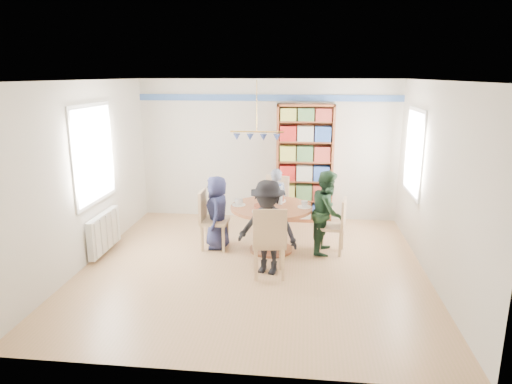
# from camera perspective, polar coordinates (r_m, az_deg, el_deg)

# --- Properties ---
(ground) EXTENTS (5.00, 5.00, 0.00)m
(ground) POSITION_cam_1_polar(r_m,az_deg,el_deg) (6.87, -0.37, -9.35)
(ground) COLOR tan
(room_shell) EXTENTS (5.00, 5.00, 5.00)m
(room_shell) POSITION_cam_1_polar(r_m,az_deg,el_deg) (7.27, -1.64, 5.55)
(room_shell) COLOR white
(room_shell) RESTS_ON ground
(radiator) EXTENTS (0.12, 1.00, 0.60)m
(radiator) POSITION_cam_1_polar(r_m,az_deg,el_deg) (7.66, -18.44, -4.77)
(radiator) COLOR silver
(radiator) RESTS_ON ground
(dining_table) EXTENTS (1.30, 1.30, 0.75)m
(dining_table) POSITION_cam_1_polar(r_m,az_deg,el_deg) (7.30, 1.92, -3.23)
(dining_table) COLOR brown
(dining_table) RESTS_ON ground
(chair_left) EXTENTS (0.44, 0.44, 0.97)m
(chair_left) POSITION_cam_1_polar(r_m,az_deg,el_deg) (7.46, -5.81, -3.11)
(chair_left) COLOR tan
(chair_left) RESTS_ON ground
(chair_right) EXTENTS (0.46, 0.46, 0.90)m
(chair_right) POSITION_cam_1_polar(r_m,az_deg,el_deg) (7.34, 10.04, -3.86)
(chair_right) COLOR tan
(chair_right) RESTS_ON ground
(chair_far) EXTENTS (0.55, 0.55, 1.00)m
(chair_far) POSITION_cam_1_polar(r_m,az_deg,el_deg) (8.30, 2.41, -1.10)
(chair_far) COLOR tan
(chair_far) RESTS_ON ground
(chair_near) EXTENTS (0.52, 0.52, 1.04)m
(chair_near) POSITION_cam_1_polar(r_m,az_deg,el_deg) (6.32, 1.67, -5.94)
(chair_near) COLOR tan
(chair_near) RESTS_ON ground
(person_left) EXTENTS (0.47, 0.64, 1.20)m
(person_left) POSITION_cam_1_polar(r_m,az_deg,el_deg) (7.45, -4.87, -2.55)
(person_left) COLOR #1C1F3E
(person_left) RESTS_ON ground
(person_right) EXTENTS (0.61, 0.72, 1.33)m
(person_right) POSITION_cam_1_polar(r_m,az_deg,el_deg) (7.30, 8.93, -2.49)
(person_right) COLOR black
(person_right) RESTS_ON ground
(person_far) EXTENTS (0.49, 0.38, 1.19)m
(person_far) POSITION_cam_1_polar(r_m,az_deg,el_deg) (8.10, 2.53, -1.16)
(person_far) COLOR gray
(person_far) RESTS_ON ground
(person_near) EXTENTS (0.99, 0.73, 1.37)m
(person_near) POSITION_cam_1_polar(r_m,az_deg,el_deg) (6.45, 1.47, -4.46)
(person_near) COLOR black
(person_near) RESTS_ON ground
(bookshelf) EXTENTS (1.07, 0.32, 2.25)m
(bookshelf) POSITION_cam_1_polar(r_m,az_deg,el_deg) (8.74, 6.11, 3.40)
(bookshelf) COLOR brown
(bookshelf) RESTS_ON ground
(tableware) EXTENTS (1.26, 1.26, 0.33)m
(tableware) POSITION_cam_1_polar(r_m,az_deg,el_deg) (7.25, 1.74, -1.16)
(tableware) COLOR white
(tableware) RESTS_ON dining_table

